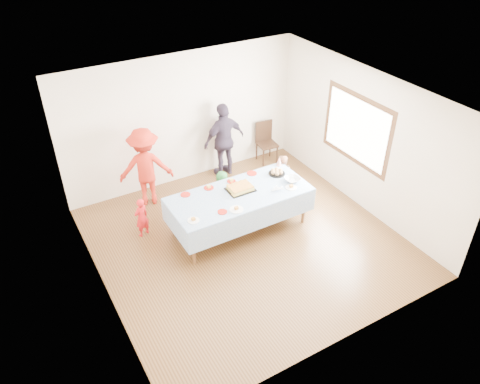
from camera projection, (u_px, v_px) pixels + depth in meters
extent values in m
plane|color=#4A2E15|center=(246.00, 241.00, 8.31)|extent=(5.00, 5.00, 0.00)
cube|color=beige|center=(183.00, 119.00, 9.35)|extent=(5.00, 0.04, 2.70)
cube|color=beige|center=(351.00, 270.00, 5.77)|extent=(5.00, 0.04, 2.70)
cube|color=beige|center=(93.00, 225.00, 6.52)|extent=(0.04, 5.00, 2.70)
cube|color=beige|center=(364.00, 141.00, 8.60)|extent=(0.04, 5.00, 2.70)
cube|color=white|center=(248.00, 98.00, 6.80)|extent=(5.00, 5.00, 0.04)
cube|color=#472B16|center=(356.00, 129.00, 8.64)|extent=(0.03, 1.75, 1.35)
cylinder|color=brown|center=(193.00, 246.00, 7.64)|extent=(0.06, 0.06, 0.73)
cylinder|color=brown|center=(304.00, 206.00, 8.57)|extent=(0.06, 0.06, 0.73)
cylinder|color=brown|center=(173.00, 219.00, 8.24)|extent=(0.06, 0.06, 0.73)
cylinder|color=brown|center=(278.00, 185.00, 9.17)|extent=(0.06, 0.06, 0.73)
cube|color=brown|center=(240.00, 195.00, 8.19)|extent=(2.40, 1.00, 0.04)
cube|color=silver|center=(240.00, 194.00, 8.17)|extent=(2.50, 1.10, 0.01)
cube|color=black|center=(240.00, 190.00, 8.26)|extent=(0.48, 0.37, 0.01)
cube|color=#D9B452|center=(240.00, 188.00, 8.24)|extent=(0.40, 0.30, 0.06)
cube|color=#B46829|center=(240.00, 186.00, 8.22)|extent=(0.40, 0.30, 0.01)
cylinder|color=black|center=(277.00, 174.00, 8.71)|extent=(0.31, 0.31, 0.02)
sphere|color=tan|center=(280.00, 170.00, 8.72)|extent=(0.08, 0.08, 0.08)
sphere|color=tan|center=(277.00, 169.00, 8.75)|extent=(0.08, 0.08, 0.08)
sphere|color=tan|center=(273.00, 170.00, 8.71)|extent=(0.08, 0.08, 0.08)
sphere|color=tan|center=(273.00, 173.00, 8.65)|extent=(0.08, 0.08, 0.08)
sphere|color=tan|center=(277.00, 174.00, 8.61)|extent=(0.08, 0.08, 0.08)
sphere|color=tan|center=(281.00, 173.00, 8.65)|extent=(0.08, 0.08, 0.08)
sphere|color=tan|center=(277.00, 171.00, 8.68)|extent=(0.08, 0.08, 0.08)
imported|color=silver|center=(292.00, 180.00, 8.48)|extent=(0.28, 0.28, 0.07)
cone|color=silver|center=(279.00, 161.00, 8.92)|extent=(0.11, 0.11, 0.18)
cylinder|color=#B6170D|center=(185.00, 195.00, 8.13)|extent=(0.17, 0.17, 0.01)
cylinder|color=#B6170D|center=(209.00, 188.00, 8.31)|extent=(0.18, 0.18, 0.01)
cylinder|color=#B6170D|center=(231.00, 181.00, 8.49)|extent=(0.16, 0.16, 0.01)
cylinder|color=#B6170D|center=(252.00, 173.00, 8.72)|extent=(0.19, 0.19, 0.01)
cylinder|color=#B6170D|center=(222.00, 212.00, 7.72)|extent=(0.16, 0.16, 0.01)
cylinder|color=white|center=(193.00, 220.00, 7.52)|extent=(0.20, 0.20, 0.01)
cylinder|color=white|center=(236.00, 209.00, 7.77)|extent=(0.23, 0.23, 0.01)
cylinder|color=white|center=(291.00, 187.00, 8.32)|extent=(0.21, 0.21, 0.01)
cylinder|color=black|center=(263.00, 158.00, 10.35)|extent=(0.03, 0.03, 0.41)
cylinder|color=black|center=(277.00, 155.00, 10.47)|extent=(0.03, 0.03, 0.41)
cylinder|color=black|center=(257.00, 151.00, 10.61)|extent=(0.03, 0.03, 0.41)
cylinder|color=black|center=(270.00, 148.00, 10.73)|extent=(0.03, 0.03, 0.41)
cube|color=black|center=(267.00, 144.00, 10.42)|extent=(0.44, 0.44, 0.05)
cube|color=black|center=(264.00, 131.00, 10.41)|extent=(0.40, 0.08, 0.47)
imported|color=red|center=(142.00, 217.00, 8.26)|extent=(0.32, 0.26, 0.77)
imported|color=#256F2E|center=(222.00, 191.00, 8.89)|extent=(0.46, 0.36, 0.83)
imported|color=tan|center=(281.00, 176.00, 9.26)|extent=(0.48, 0.40, 0.90)
imported|color=red|center=(146.00, 167.00, 8.88)|extent=(1.16, 0.88, 1.59)
imported|color=#372C3C|center=(224.00, 140.00, 9.75)|extent=(0.99, 0.48, 1.63)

